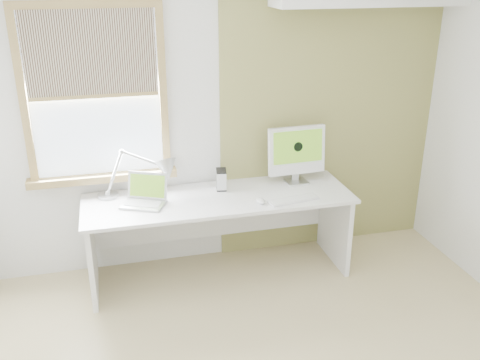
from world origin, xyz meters
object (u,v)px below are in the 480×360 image
object	(u,v)px
desk_lamp	(156,173)
imac	(297,152)
desk	(218,215)
laptop	(145,196)
external_drive	(221,179)

from	to	relation	value
desk_lamp	imac	xyz separation A→B (m)	(1.21, 0.04, 0.06)
desk_lamp	imac	size ratio (longest dim) A/B	1.37
desk	imac	world-z (taller)	imac
desk	laptop	bearing A→B (deg)	-176.79
desk_lamp	laptop	xyz separation A→B (m)	(-0.10, -0.10, -0.16)
desk	imac	size ratio (longest dim) A/B	4.32
external_drive	imac	xyz separation A→B (m)	(0.67, 0.00, 0.19)
laptop	desk_lamp	bearing A→B (deg)	44.31
external_drive	laptop	bearing A→B (deg)	-168.33
desk_lamp	imac	bearing A→B (deg)	1.67
desk	desk_lamp	world-z (taller)	desk_lamp
desk_lamp	laptop	distance (m)	0.21
desk_lamp	desk	bearing A→B (deg)	-7.71
desk	desk_lamp	distance (m)	0.64
desk	laptop	size ratio (longest dim) A/B	5.39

